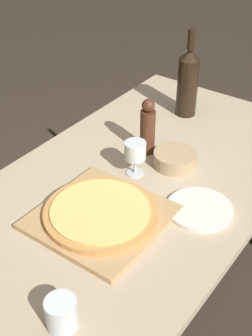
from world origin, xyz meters
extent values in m
plane|color=#382D23|center=(0.00, 0.00, 0.00)|extent=(12.00, 12.00, 0.00)
cube|color=tan|center=(0.00, 0.00, 0.75)|extent=(0.86, 1.59, 0.03)
cylinder|color=brown|center=(-0.37, 0.74, 0.37)|extent=(0.06, 0.06, 0.74)
cube|color=tan|center=(0.02, -0.22, 0.78)|extent=(0.37, 0.38, 0.02)
cylinder|color=#C68947|center=(0.02, -0.22, 0.79)|extent=(0.35, 0.35, 0.02)
cylinder|color=#E0C66B|center=(0.02, -0.22, 0.81)|extent=(0.31, 0.31, 0.01)
cylinder|color=black|center=(-0.11, 0.53, 0.89)|extent=(0.09, 0.09, 0.25)
cone|color=black|center=(-0.11, 0.53, 1.03)|extent=(0.09, 0.09, 0.04)
cylinder|color=black|center=(-0.11, 0.53, 1.09)|extent=(0.03, 0.03, 0.08)
cylinder|color=#4C2819|center=(-0.07, 0.19, 0.85)|extent=(0.06, 0.06, 0.17)
sphere|color=#4C2819|center=(-0.07, 0.19, 0.96)|extent=(0.05, 0.05, 0.05)
cylinder|color=silver|center=(-0.03, 0.04, 0.77)|extent=(0.06, 0.06, 0.00)
cylinder|color=silver|center=(-0.03, 0.04, 0.80)|extent=(0.01, 0.01, 0.06)
cylinder|color=silver|center=(-0.03, 0.04, 0.86)|extent=(0.08, 0.08, 0.06)
cylinder|color=tan|center=(0.06, 0.17, 0.79)|extent=(0.15, 0.15, 0.05)
cylinder|color=silver|center=(0.19, -0.57, 0.81)|extent=(0.08, 0.08, 0.08)
cylinder|color=silver|center=(0.25, 0.00, 0.77)|extent=(0.21, 0.21, 0.01)
camera|label=1|loc=(0.73, -1.05, 1.74)|focal=50.00mm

